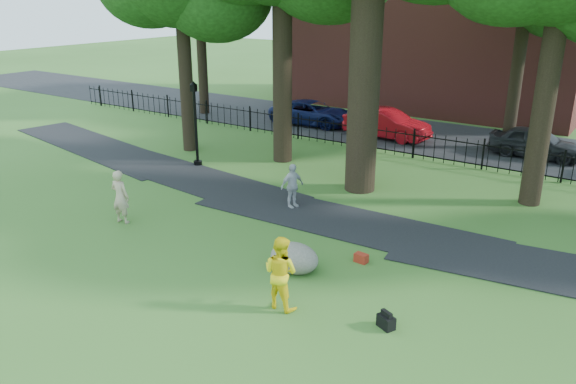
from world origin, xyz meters
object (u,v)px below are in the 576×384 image
Objects in this scene: lamppost at (196,125)px; boulder at (294,256)px; woman at (120,197)px; red_sedan at (387,124)px; man at (281,272)px.

boulder is at bearing -42.87° from lamppost.
boulder is (6.26, 0.39, -0.46)m from woman.
woman is at bearing -176.45° from boulder.
lamppost reaches higher than boulder.
red_sedan reaches higher than boulder.
boulder is 10.25m from lamppost.
man reaches higher than red_sedan.
lamppost is (-8.53, 5.51, 1.33)m from boulder.
woman is 0.40× the size of red_sedan.
red_sedan is (-4.76, 15.93, -0.17)m from man.
red_sedan is (2.25, 14.63, -0.15)m from woman.
woman is 14.80m from red_sedan.
red_sedan is at bearing -71.23° from man.
man is (7.01, -1.30, 0.02)m from woman.
man is at bearing -66.04° from boulder.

